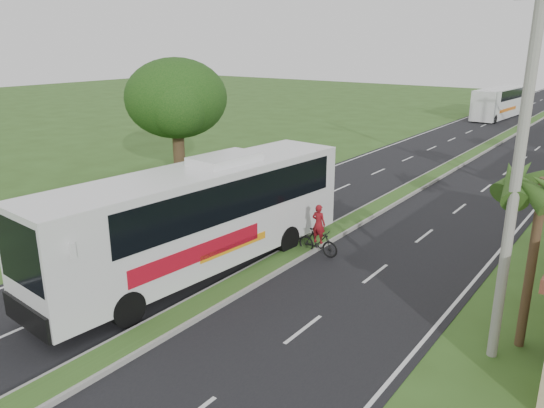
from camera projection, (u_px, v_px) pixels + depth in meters
The scene contains 10 objects.
ground at pixel (218, 298), 18.13m from camera, with size 180.00×180.00×0.00m, color #34531E.
road_asphalt at pixel (429, 180), 33.54m from camera, with size 14.00×160.00×0.02m, color black.
median_strip at pixel (429, 178), 33.51m from camera, with size 1.20×160.00×0.18m.
lane_edge_left at pixel (336, 166), 37.32m from camera, with size 0.12×160.00×0.01m, color silver.
palm_verge_a at pixel (543, 187), 13.96m from camera, with size 2.40×2.40×5.45m.
shade_tree at pixel (175, 101), 31.20m from camera, with size 6.30×6.00×7.54m.
utility_pole_a at pixel (519, 157), 13.19m from camera, with size 1.60×0.28×11.00m.
coach_bus_main at pixel (202, 212), 19.61m from camera, with size 3.82×13.54×4.32m.
coach_bus_far at pixel (500, 101), 59.72m from camera, with size 3.31×11.64×3.35m.
motorcyclist at pixel (318, 238), 21.56m from camera, with size 1.82×0.54×2.17m.
Camera 1 is at (11.18, -12.09, 8.45)m, focal length 35.00 mm.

